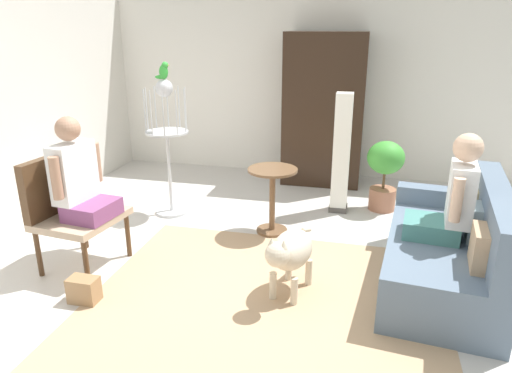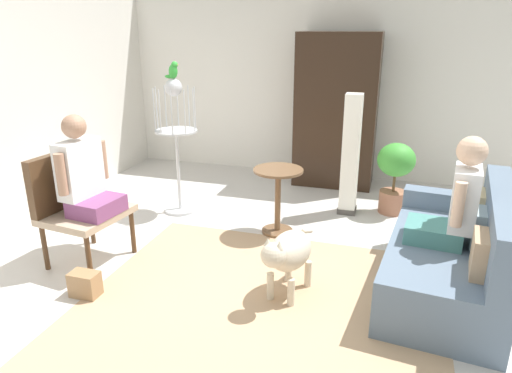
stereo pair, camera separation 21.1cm
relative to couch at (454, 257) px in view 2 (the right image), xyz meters
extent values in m
plane|color=beige|center=(-1.50, -0.33, -0.31)|extent=(7.52, 7.52, 0.00)
cube|color=silver|center=(-1.50, 2.86, 0.98)|extent=(6.16, 0.12, 2.57)
cube|color=tan|center=(-1.39, -0.63, -0.30)|extent=(2.69, 2.42, 0.01)
cube|color=slate|center=(-0.06, -0.02, -0.09)|extent=(1.02, 1.73, 0.43)
cube|color=slate|center=(0.26, -0.05, 0.34)|extent=(0.36, 1.66, 0.43)
cube|color=slate|center=(0.02, 0.71, 0.20)|extent=(0.85, 0.27, 0.16)
cube|color=tan|center=(0.09, -0.45, 0.26)|extent=(0.14, 0.33, 0.28)
cube|color=#9EB2B7|center=(0.14, 0.01, 0.26)|extent=(0.13, 0.28, 0.28)
cube|color=#C6B284|center=(0.19, 0.45, 0.26)|extent=(0.13, 0.31, 0.28)
cylinder|color=#4C331E|center=(-2.76, -0.14, -0.10)|extent=(0.04, 0.04, 0.42)
cylinder|color=#4C331E|center=(-2.83, -0.70, -0.10)|extent=(0.04, 0.04, 0.42)
cylinder|color=#4C331E|center=(-3.25, -0.08, -0.10)|extent=(0.04, 0.04, 0.42)
cylinder|color=#4C331E|center=(-3.31, -0.64, -0.10)|extent=(0.04, 0.04, 0.42)
cube|color=tan|center=(-3.04, -0.39, 0.14)|extent=(0.66, 0.73, 0.06)
cube|color=#4C331E|center=(-3.29, -0.36, 0.42)|extent=(0.16, 0.67, 0.50)
cube|color=#407B77|center=(-0.17, -0.01, 0.19)|extent=(0.45, 0.39, 0.14)
cube|color=white|center=(0.01, -0.03, 0.50)|extent=(0.22, 0.37, 0.47)
sphere|color=#DDB293|center=(0.01, -0.03, 0.86)|extent=(0.21, 0.21, 0.21)
cylinder|color=#DDB293|center=(-0.06, -0.23, 0.52)|extent=(0.08, 0.08, 0.33)
cylinder|color=#DDB293|center=(-0.01, 0.19, 0.52)|extent=(0.08, 0.08, 0.33)
cube|color=#7E4272|center=(-2.91, -0.40, 0.24)|extent=(0.39, 0.43, 0.14)
cube|color=white|center=(-3.06, -0.38, 0.55)|extent=(0.23, 0.41, 0.49)
sphere|color=#A57A60|center=(-3.06, -0.38, 0.92)|extent=(0.20, 0.20, 0.20)
cylinder|color=#A57A60|center=(-2.99, -0.15, 0.58)|extent=(0.08, 0.08, 0.34)
cylinder|color=#A57A60|center=(-3.05, -0.62, 0.58)|extent=(0.08, 0.08, 0.34)
cylinder|color=brown|center=(-1.59, 0.69, 0.36)|extent=(0.49, 0.49, 0.02)
cylinder|color=brown|center=(-1.59, 0.69, 0.02)|extent=(0.06, 0.06, 0.65)
cylinder|color=brown|center=(-1.59, 0.69, -0.29)|extent=(0.31, 0.31, 0.03)
ellipsoid|color=beige|center=(-1.22, -0.39, 0.06)|extent=(0.38, 0.51, 0.29)
sphere|color=beige|center=(-1.28, -0.66, 0.15)|extent=(0.19, 0.19, 0.19)
cone|color=beige|center=(-1.23, -0.67, 0.24)|extent=(0.06, 0.06, 0.06)
cone|color=beige|center=(-1.32, -0.65, 0.24)|extent=(0.06, 0.06, 0.06)
cylinder|color=beige|center=(-1.15, -0.09, 0.10)|extent=(0.08, 0.18, 0.10)
cylinder|color=beige|center=(-1.16, -0.56, -0.20)|extent=(0.06, 0.06, 0.22)
cylinder|color=beige|center=(-1.34, -0.52, -0.20)|extent=(0.06, 0.06, 0.22)
cylinder|color=beige|center=(-1.09, -0.25, -0.20)|extent=(0.06, 0.06, 0.22)
cylinder|color=beige|center=(-1.27, -0.21, -0.20)|extent=(0.06, 0.06, 0.22)
cylinder|color=silver|center=(-2.80, 0.93, -0.29)|extent=(0.36, 0.36, 0.03)
cylinder|color=silver|center=(-2.80, 0.93, 0.15)|extent=(0.04, 0.04, 0.92)
cylinder|color=silver|center=(-2.80, 0.93, 0.62)|extent=(0.46, 0.46, 0.02)
cylinder|color=silver|center=(-2.59, 0.93, 0.86)|extent=(0.01, 0.01, 0.45)
cylinder|color=silver|center=(-2.63, 1.06, 0.86)|extent=(0.01, 0.01, 0.45)
cylinder|color=silver|center=(-2.74, 1.14, 0.86)|extent=(0.01, 0.01, 0.45)
cylinder|color=silver|center=(-2.87, 1.14, 0.86)|extent=(0.01, 0.01, 0.45)
cylinder|color=silver|center=(-2.98, 1.06, 0.86)|extent=(0.01, 0.01, 0.45)
cylinder|color=silver|center=(-3.02, 0.93, 0.86)|extent=(0.01, 0.01, 0.45)
cylinder|color=silver|center=(-2.98, 0.81, 0.86)|extent=(0.01, 0.01, 0.45)
cylinder|color=silver|center=(-2.87, 0.73, 0.86)|extent=(0.01, 0.01, 0.45)
cylinder|color=silver|center=(-2.74, 0.73, 0.86)|extent=(0.01, 0.01, 0.45)
cylinder|color=silver|center=(-2.63, 0.81, 0.86)|extent=(0.01, 0.01, 0.45)
sphere|color=silver|center=(-2.80, 0.93, 1.08)|extent=(0.18, 0.18, 0.18)
ellipsoid|color=green|center=(-2.80, 0.93, 1.25)|extent=(0.09, 0.10, 0.15)
sphere|color=green|center=(-2.78, 0.93, 1.32)|extent=(0.07, 0.07, 0.07)
cone|color=#D8BF4C|center=(-2.74, 0.93, 1.32)|extent=(0.03, 0.02, 0.02)
ellipsoid|color=green|center=(-2.84, 0.93, 1.20)|extent=(0.12, 0.03, 0.04)
cylinder|color=#996047|center=(-0.49, 1.59, -0.18)|extent=(0.30, 0.30, 0.25)
cylinder|color=brown|center=(-0.49, 1.59, 0.05)|extent=(0.03, 0.03, 0.20)
ellipsoid|color=green|center=(-0.49, 1.59, 0.31)|extent=(0.41, 0.41, 0.37)
cube|color=#4C4742|center=(-0.98, 1.44, -0.28)|extent=(0.20, 0.20, 0.06)
cube|color=white|center=(-0.98, 1.44, 0.39)|extent=(0.18, 0.18, 1.28)
cube|color=black|center=(-1.28, 2.45, 0.66)|extent=(1.01, 0.56, 1.94)
cube|color=#99724C|center=(-2.73, -0.90, -0.21)|extent=(0.22, 0.14, 0.20)
camera|label=1|loc=(-0.73, -3.60, 1.70)|focal=32.65mm
camera|label=2|loc=(-0.52, -3.54, 1.70)|focal=32.65mm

